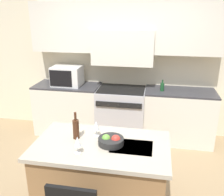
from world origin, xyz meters
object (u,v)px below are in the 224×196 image
(wine_glass_far, at_px, (96,126))
(fruit_bowl, at_px, (111,141))
(oil_bottle_on_counter, at_px, (162,87))
(wine_glass_near, at_px, (77,142))
(range_stove, at_px, (121,113))
(microwave, at_px, (67,76))
(wine_bottle, at_px, (76,129))

(wine_glass_far, distance_m, fruit_bowl, 0.27)
(wine_glass_far, height_order, oil_bottle_on_counter, oil_bottle_on_counter)
(wine_glass_near, relative_size, fruit_bowl, 0.67)
(range_stove, height_order, oil_bottle_on_counter, oil_bottle_on_counter)
(range_stove, relative_size, wine_glass_far, 5.01)
(wine_glass_far, bearing_deg, range_stove, 88.59)
(wine_glass_near, bearing_deg, microwave, 112.40)
(oil_bottle_on_counter, bearing_deg, microwave, 178.57)
(range_stove, bearing_deg, wine_glass_far, -91.41)
(wine_bottle, bearing_deg, range_stove, 82.06)
(fruit_bowl, bearing_deg, oil_bottle_on_counter, 73.36)
(wine_glass_far, xyz_separation_m, oil_bottle_on_counter, (0.75, 1.68, 0.00))
(microwave, height_order, oil_bottle_on_counter, microwave)
(wine_bottle, xyz_separation_m, wine_glass_far, (0.21, 0.09, 0.01))
(wine_glass_near, height_order, oil_bottle_on_counter, oil_bottle_on_counter)
(oil_bottle_on_counter, bearing_deg, range_stove, 178.04)
(wine_glass_far, distance_m, oil_bottle_on_counter, 1.84)
(range_stove, bearing_deg, fruit_bowl, -85.11)
(fruit_bowl, relative_size, oil_bottle_on_counter, 1.45)
(fruit_bowl, bearing_deg, microwave, 121.90)
(wine_bottle, height_order, oil_bottle_on_counter, wine_bottle)
(wine_bottle, height_order, fruit_bowl, wine_bottle)
(range_stove, xyz_separation_m, wine_glass_near, (-0.14, -2.10, 0.55))
(wine_glass_far, bearing_deg, fruit_bowl, -37.31)
(range_stove, height_order, fruit_bowl, fruit_bowl)
(microwave, relative_size, wine_glass_far, 2.80)
(microwave, bearing_deg, range_stove, -1.06)
(microwave, relative_size, oil_bottle_on_counter, 2.71)
(oil_bottle_on_counter, bearing_deg, wine_bottle, -118.35)
(wine_glass_far, bearing_deg, oil_bottle_on_counter, 65.98)
(wine_glass_near, bearing_deg, wine_glass_far, 76.31)
(wine_glass_far, relative_size, oil_bottle_on_counter, 0.97)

